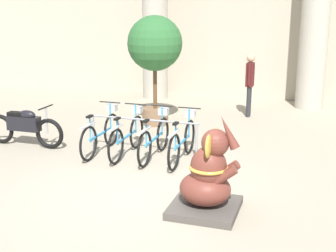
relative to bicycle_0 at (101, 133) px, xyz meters
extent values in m
plane|color=#9E937F|center=(1.59, -1.81, -0.42)|extent=(60.00, 60.00, 0.00)
cube|color=#B2A893|center=(1.59, 6.79, 2.58)|extent=(20.00, 0.20, 6.00)
cylinder|color=#ADA899|center=(-0.85, 5.79, 2.08)|extent=(0.81, 0.81, 5.00)
cylinder|color=#ADA899|center=(4.03, 5.79, 2.08)|extent=(0.81, 0.81, 5.00)
cylinder|color=gray|center=(-0.25, 0.14, -0.04)|extent=(0.05, 0.05, 0.75)
cylinder|color=gray|center=(2.03, 0.14, -0.04)|extent=(0.05, 0.05, 0.75)
cylinder|color=gray|center=(0.89, 0.14, 0.33)|extent=(2.38, 0.04, 0.04)
torus|color=black|center=(0.00, 0.51, -0.06)|extent=(0.05, 0.72, 0.72)
torus|color=black|center=(0.00, -0.58, -0.06)|extent=(0.05, 0.72, 0.72)
cube|color=#338CC6|center=(0.00, -0.04, -0.01)|extent=(0.04, 0.99, 0.04)
cube|color=#BCBCBC|center=(0.00, -0.58, 0.32)|extent=(0.06, 0.60, 0.03)
cylinder|color=#338CC6|center=(0.00, -0.48, 0.20)|extent=(0.03, 0.03, 0.51)
cube|color=black|center=(0.00, -0.48, 0.48)|extent=(0.08, 0.18, 0.04)
cylinder|color=#338CC6|center=(0.00, 0.47, 0.26)|extent=(0.03, 0.03, 0.63)
cylinder|color=black|center=(0.00, 0.47, 0.57)|extent=(0.48, 0.03, 0.03)
cube|color=#BCBCBC|center=(0.00, 0.57, 0.43)|extent=(0.20, 0.16, 0.14)
torus|color=black|center=(0.59, 0.51, -0.06)|extent=(0.05, 0.72, 0.72)
torus|color=black|center=(0.59, -0.58, -0.06)|extent=(0.05, 0.72, 0.72)
cube|color=#338CC6|center=(0.59, -0.04, -0.01)|extent=(0.04, 0.99, 0.04)
cube|color=#BCBCBC|center=(0.59, -0.58, 0.32)|extent=(0.06, 0.60, 0.03)
cylinder|color=#338CC6|center=(0.59, -0.48, 0.20)|extent=(0.03, 0.03, 0.51)
cube|color=black|center=(0.59, -0.48, 0.48)|extent=(0.08, 0.18, 0.04)
cylinder|color=#338CC6|center=(0.59, 0.47, 0.26)|extent=(0.03, 0.03, 0.63)
cylinder|color=black|center=(0.59, 0.47, 0.57)|extent=(0.48, 0.03, 0.03)
cube|color=#BCBCBC|center=(0.59, 0.57, 0.43)|extent=(0.20, 0.16, 0.14)
torus|color=black|center=(1.19, 0.52, -0.06)|extent=(0.05, 0.72, 0.72)
torus|color=black|center=(1.19, -0.57, -0.06)|extent=(0.05, 0.72, 0.72)
cube|color=#338CC6|center=(1.19, -0.02, -0.01)|extent=(0.04, 0.99, 0.04)
cube|color=#BCBCBC|center=(1.19, -0.57, 0.32)|extent=(0.06, 0.60, 0.03)
cylinder|color=#338CC6|center=(1.19, -0.47, 0.20)|extent=(0.03, 0.03, 0.51)
cube|color=black|center=(1.19, -0.47, 0.48)|extent=(0.08, 0.18, 0.04)
cylinder|color=#338CC6|center=(1.19, 0.48, 0.26)|extent=(0.03, 0.03, 0.63)
cylinder|color=black|center=(1.19, 0.48, 0.57)|extent=(0.48, 0.03, 0.03)
cube|color=#BCBCBC|center=(1.19, 0.58, 0.43)|extent=(0.20, 0.16, 0.14)
torus|color=black|center=(1.78, 0.51, -0.06)|extent=(0.05, 0.72, 0.72)
torus|color=black|center=(1.78, -0.58, -0.06)|extent=(0.05, 0.72, 0.72)
cube|color=#338CC6|center=(1.78, -0.04, -0.01)|extent=(0.04, 0.99, 0.04)
cube|color=#BCBCBC|center=(1.78, -0.58, 0.32)|extent=(0.06, 0.60, 0.03)
cylinder|color=#338CC6|center=(1.78, -0.48, 0.20)|extent=(0.03, 0.03, 0.51)
cube|color=black|center=(1.78, -0.48, 0.48)|extent=(0.08, 0.18, 0.04)
cylinder|color=#338CC6|center=(1.78, 0.47, 0.26)|extent=(0.03, 0.03, 0.63)
cylinder|color=black|center=(1.78, 0.47, 0.57)|extent=(0.48, 0.03, 0.03)
cube|color=#BCBCBC|center=(1.78, 0.57, 0.43)|extent=(0.20, 0.16, 0.14)
cube|color=#4C4742|center=(2.76, -2.12, -0.36)|extent=(1.01, 1.01, 0.12)
ellipsoid|color=brown|center=(2.76, -2.12, -0.05)|extent=(0.78, 0.69, 0.51)
ellipsoid|color=brown|center=(2.80, -2.12, 0.30)|extent=(0.55, 0.51, 0.64)
sphere|color=brown|center=(2.89, -2.12, 0.69)|extent=(0.41, 0.41, 0.41)
ellipsoid|color=gold|center=(2.84, -1.92, 0.69)|extent=(0.08, 0.29, 0.35)
ellipsoid|color=gold|center=(2.84, -2.33, 0.69)|extent=(0.08, 0.29, 0.35)
cone|color=brown|center=(3.08, -2.12, 0.87)|extent=(0.35, 0.15, 0.52)
cylinder|color=brown|center=(3.05, -2.01, 0.23)|extent=(0.41, 0.14, 0.37)
cylinder|color=brown|center=(3.05, -2.24, 0.23)|extent=(0.41, 0.14, 0.37)
torus|color=gold|center=(2.80, -2.12, 0.30)|extent=(0.58, 0.58, 0.05)
torus|color=black|center=(-1.18, -0.12, -0.08)|extent=(0.67, 0.09, 0.67)
torus|color=black|center=(-2.43, -0.12, -0.08)|extent=(0.67, 0.09, 0.67)
cube|color=black|center=(-1.80, -0.12, 0.10)|extent=(0.75, 0.22, 0.32)
ellipsoid|color=black|center=(-1.70, -0.12, 0.30)|extent=(0.40, 0.20, 0.20)
cube|color=black|center=(-1.98, -0.12, 0.30)|extent=(0.36, 0.18, 0.08)
cylinder|color=#99999E|center=(-1.23, -0.12, 0.20)|extent=(0.04, 0.04, 0.56)
cylinder|color=black|center=(-1.23, -0.12, 0.50)|extent=(0.03, 0.55, 0.03)
cylinder|color=#28282D|center=(2.47, 4.23, 0.01)|extent=(0.11, 0.11, 0.85)
cylinder|color=#28282D|center=(2.47, 4.06, 0.01)|extent=(0.11, 0.11, 0.85)
cube|color=#4C1919|center=(2.47, 4.15, 0.75)|extent=(0.20, 0.32, 0.64)
sphere|color=tan|center=(2.47, 4.15, 1.20)|extent=(0.23, 0.23, 0.23)
cylinder|color=#4C1919|center=(2.47, 4.35, 0.78)|extent=(0.07, 0.07, 0.57)
cylinder|color=#4C1919|center=(2.47, 3.95, 0.78)|extent=(0.07, 0.07, 0.57)
cylinder|color=brown|center=(0.30, 2.55, -0.21)|extent=(0.67, 0.67, 0.42)
cylinder|color=brown|center=(0.30, 2.55, 0.56)|extent=(0.10, 0.10, 1.11)
sphere|color=#2D6633|center=(0.30, 2.55, 1.67)|extent=(1.38, 1.38, 1.38)
camera|label=1|loc=(4.25, -8.53, 2.70)|focal=50.00mm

